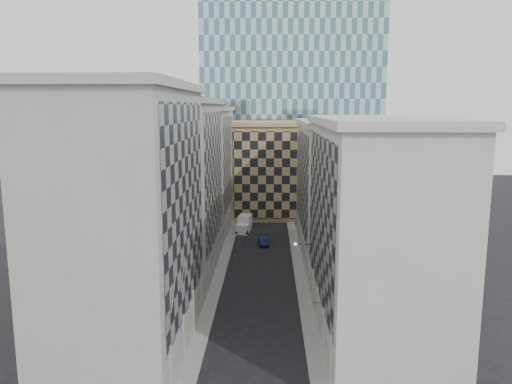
# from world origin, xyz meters

# --- Properties ---
(sidewalk_west) EXTENTS (1.50, 100.00, 0.15)m
(sidewalk_west) POSITION_xyz_m (-5.25, 30.00, 0.07)
(sidewalk_west) COLOR gray
(sidewalk_west) RESTS_ON ground
(sidewalk_east) EXTENTS (1.50, 100.00, 0.15)m
(sidewalk_east) POSITION_xyz_m (5.25, 30.00, 0.07)
(sidewalk_east) COLOR gray
(sidewalk_east) RESTS_ON ground
(bldg_left_a) EXTENTS (10.80, 22.80, 23.70)m
(bldg_left_a) POSITION_xyz_m (-10.88, 11.00, 11.82)
(bldg_left_a) COLOR #9E9B8E
(bldg_left_a) RESTS_ON ground
(bldg_left_b) EXTENTS (10.80, 22.80, 22.70)m
(bldg_left_b) POSITION_xyz_m (-10.88, 33.00, 11.32)
(bldg_left_b) COLOR gray
(bldg_left_b) RESTS_ON ground
(bldg_left_c) EXTENTS (10.80, 22.80, 21.70)m
(bldg_left_c) POSITION_xyz_m (-10.88, 55.00, 10.83)
(bldg_left_c) COLOR #9E9B8E
(bldg_left_c) RESTS_ON ground
(bldg_right_a) EXTENTS (10.80, 26.80, 20.70)m
(bldg_right_a) POSITION_xyz_m (10.88, 15.00, 10.32)
(bldg_right_a) COLOR #BCB8AC
(bldg_right_a) RESTS_ON ground
(bldg_right_b) EXTENTS (10.80, 28.80, 19.70)m
(bldg_right_b) POSITION_xyz_m (10.89, 42.00, 9.85)
(bldg_right_b) COLOR #BCB8AC
(bldg_right_b) RESTS_ON ground
(tan_block) EXTENTS (16.80, 14.80, 18.80)m
(tan_block) POSITION_xyz_m (2.00, 67.90, 9.44)
(tan_block) COLOR tan
(tan_block) RESTS_ON ground
(church_tower) EXTENTS (7.20, 7.20, 51.50)m
(church_tower) POSITION_xyz_m (0.00, 82.00, 26.95)
(church_tower) COLOR #2E2823
(church_tower) RESTS_ON ground
(flagpoles_left) EXTENTS (0.10, 6.33, 2.33)m
(flagpoles_left) POSITION_xyz_m (-5.90, 6.00, 8.00)
(flagpoles_left) COLOR gray
(flagpoles_left) RESTS_ON ground
(bracket_lamp) EXTENTS (1.98, 0.36, 0.36)m
(bracket_lamp) POSITION_xyz_m (4.38, 24.00, 6.20)
(bracket_lamp) COLOR black
(bracket_lamp) RESTS_ON ground
(box_truck) EXTENTS (2.71, 5.31, 2.79)m
(box_truck) POSITION_xyz_m (-3.20, 54.07, 1.21)
(box_truck) COLOR white
(box_truck) RESTS_ON ground
(dark_car) EXTENTS (1.80, 4.55, 1.47)m
(dark_car) POSITION_xyz_m (0.24, 45.77, 0.74)
(dark_car) COLOR #10183B
(dark_car) RESTS_ON ground
(shop_sign) EXTENTS (1.17, 0.68, 0.75)m
(shop_sign) POSITION_xyz_m (4.97, 11.66, 3.84)
(shop_sign) COLOR black
(shop_sign) RESTS_ON ground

